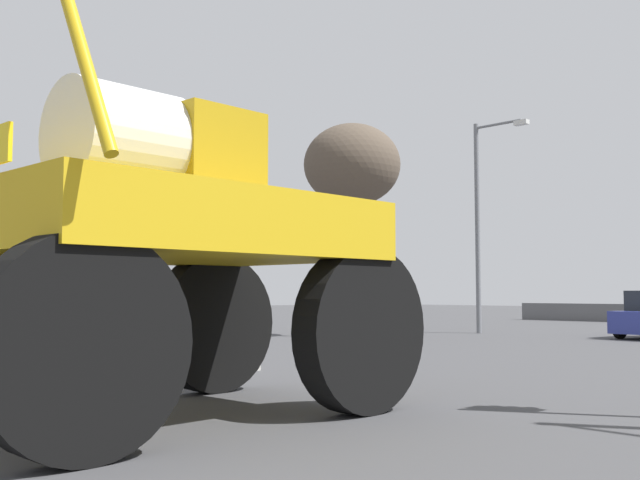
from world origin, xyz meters
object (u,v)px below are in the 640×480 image
(bare_tree_left, at_px, (352,166))
(streetlight_far_left, at_px, (482,214))
(traffic_signal_near_left, at_px, (228,238))
(oversize_sprayer, at_px, (164,246))

(bare_tree_left, bearing_deg, streetlight_far_left, 70.62)
(traffic_signal_near_left, bearing_deg, streetlight_far_left, 101.62)
(traffic_signal_near_left, relative_size, bare_tree_left, 0.50)
(traffic_signal_near_left, relative_size, streetlight_far_left, 0.46)
(streetlight_far_left, distance_m, bare_tree_left, 5.46)
(streetlight_far_left, xyz_separation_m, bare_tree_left, (-1.75, -4.99, 1.36))
(oversize_sprayer, distance_m, streetlight_far_left, 19.94)
(oversize_sprayer, xyz_separation_m, streetlight_far_left, (-7.64, 18.27, 2.31))
(oversize_sprayer, distance_m, bare_tree_left, 16.68)
(oversize_sprayer, height_order, bare_tree_left, bare_tree_left)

